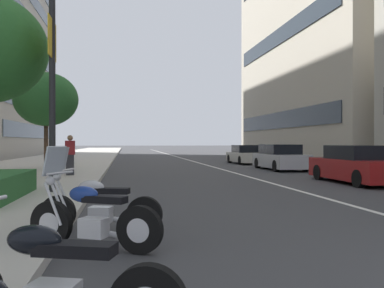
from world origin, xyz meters
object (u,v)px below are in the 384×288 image
at_px(motorcycle_mid_row, 98,206).
at_px(car_lead_in_lane, 246,155).
at_px(pedestrian_on_plaza, 70,155).
at_px(car_approaching_light, 357,165).
at_px(street_tree_mid_sidewalk, 46,99).
at_px(motorcycle_under_tarp, 51,285).
at_px(car_mid_block_traffic, 280,158).
at_px(street_lamp_with_banners, 65,25).
at_px(motorcycle_by_sign_pole, 92,219).

relative_size(motorcycle_mid_row, car_lead_in_lane, 0.47).
distance_m(car_lead_in_lane, pedestrian_on_plaza, 15.59).
xyz_separation_m(motorcycle_mid_row, car_approaching_light, (7.36, -9.18, 0.24)).
xyz_separation_m(motorcycle_mid_row, street_tree_mid_sidewalk, (15.49, 3.63, 3.36)).
distance_m(motorcycle_under_tarp, car_lead_in_lane, 27.79).
distance_m(motorcycle_mid_row, car_mid_block_traffic, 17.80).
relative_size(motorcycle_under_tarp, street_lamp_with_banners, 0.26).
xyz_separation_m(car_lead_in_lane, street_tree_mid_sidewalk, (-6.70, 12.76, 3.18)).
bearing_deg(motorcycle_under_tarp, motorcycle_mid_row, -73.58).
xyz_separation_m(car_mid_block_traffic, car_lead_in_lane, (6.90, -0.01, -0.06)).
height_order(motorcycle_under_tarp, motorcycle_mid_row, motorcycle_mid_row).
relative_size(car_mid_block_traffic, pedestrian_on_plaza, 2.74).
bearing_deg(motorcycle_by_sign_pole, motorcycle_under_tarp, 115.45).
height_order(motorcycle_by_sign_pole, car_lead_in_lane, motorcycle_by_sign_pole).
relative_size(motorcycle_under_tarp, motorcycle_by_sign_pole, 1.08).
bearing_deg(street_lamp_with_banners, motorcycle_mid_row, -165.97).
xyz_separation_m(motorcycle_by_sign_pole, motorcycle_mid_row, (1.26, -0.02, -0.02)).
xyz_separation_m(motorcycle_under_tarp, car_lead_in_lane, (26.20, -9.25, 0.21)).
bearing_deg(car_approaching_light, street_tree_mid_sidewalk, 58.04).
bearing_deg(street_tree_mid_sidewalk, pedestrian_on_plaza, -157.96).
height_order(car_mid_block_traffic, car_lead_in_lane, car_mid_block_traffic).
xyz_separation_m(motorcycle_under_tarp, street_lamp_with_banners, (8.95, 1.11, 4.50)).
bearing_deg(motorcycle_mid_row, pedestrian_on_plaza, -65.53).
bearing_deg(car_approaching_light, car_mid_block_traffic, 0.86).
bearing_deg(motorcycle_mid_row, street_lamp_with_banners, -61.02).
height_order(motorcycle_by_sign_pole, motorcycle_mid_row, motorcycle_by_sign_pole).
xyz_separation_m(motorcycle_by_sign_pole, car_lead_in_lane, (23.45, -9.15, 0.17)).
height_order(motorcycle_by_sign_pole, car_approaching_light, motorcycle_by_sign_pole).
height_order(motorcycle_by_sign_pole, street_lamp_with_banners, street_lamp_with_banners).
bearing_deg(street_tree_mid_sidewalk, motorcycle_mid_row, -166.81).
distance_m(car_approaching_light, car_mid_block_traffic, 7.93).
relative_size(motorcycle_under_tarp, car_mid_block_traffic, 0.45).
relative_size(street_tree_mid_sidewalk, pedestrian_on_plaza, 2.95).
xyz_separation_m(car_approaching_light, car_lead_in_lane, (14.83, 0.05, -0.05)).
height_order(street_tree_mid_sidewalk, pedestrian_on_plaza, street_tree_mid_sidewalk).
distance_m(motorcycle_mid_row, pedestrian_on_plaza, 11.31).
distance_m(motorcycle_by_sign_pole, car_mid_block_traffic, 18.91).
bearing_deg(motorcycle_mid_row, motorcycle_under_tarp, 103.21).
bearing_deg(car_lead_in_lane, street_tree_mid_sidewalk, 116.77).
distance_m(motorcycle_by_sign_pole, motorcycle_mid_row, 1.26).
distance_m(street_tree_mid_sidewalk, pedestrian_on_plaza, 5.45).
height_order(motorcycle_under_tarp, motorcycle_by_sign_pole, motorcycle_by_sign_pole).
xyz_separation_m(car_mid_block_traffic, pedestrian_on_plaza, (-4.15, 10.99, 0.34)).
bearing_deg(motorcycle_under_tarp, car_approaching_light, -111.13).
distance_m(car_approaching_light, street_tree_mid_sidewalk, 15.49).
height_order(motorcycle_mid_row, street_lamp_with_banners, street_lamp_with_banners).
relative_size(motorcycle_under_tarp, street_tree_mid_sidewalk, 0.41).
height_order(motorcycle_under_tarp, street_lamp_with_banners, street_lamp_with_banners).
distance_m(motorcycle_under_tarp, street_lamp_with_banners, 10.08).
relative_size(motorcycle_under_tarp, car_approaching_light, 0.45).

